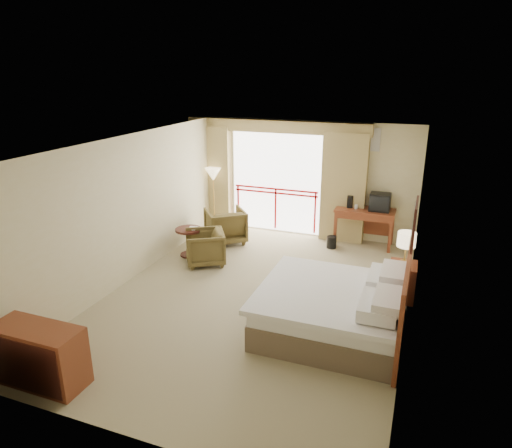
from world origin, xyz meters
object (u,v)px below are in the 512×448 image
at_px(bed, 335,309).
at_px(table_lamp, 407,240).
at_px(nightstand, 402,281).
at_px(floor_lamp, 213,177).
at_px(desk, 365,217).
at_px(tv, 380,202).
at_px(armchair_near, 206,263).
at_px(wastebasket, 332,242).
at_px(dresser, 39,356).
at_px(armchair_far, 226,242).
at_px(side_table, 189,237).

relative_size(bed, table_lamp, 3.92).
bearing_deg(nightstand, bed, -121.82).
height_order(bed, floor_lamp, floor_lamp).
relative_size(bed, nightstand, 3.31).
xyz_separation_m(desk, tv, (0.30, -0.06, 0.38)).
bearing_deg(armchair_near, desk, 96.64).
xyz_separation_m(nightstand, floor_lamp, (-4.66, 2.23, 0.99)).
relative_size(nightstand, tv, 1.47).
xyz_separation_m(wastebasket, armchair_near, (-2.25, -1.76, -0.13)).
bearing_deg(dresser, wastebasket, 66.31).
bearing_deg(armchair_far, tv, 156.58).
height_order(nightstand, wastebasket, nightstand).
bearing_deg(armchair_far, dresser, 49.81).
relative_size(table_lamp, dresser, 0.46).
height_order(desk, armchair_far, desk).
xyz_separation_m(desk, armchair_near, (-2.89, -2.25, -0.66)).
bearing_deg(armchair_near, dresser, -34.71).
distance_m(tv, armchair_near, 4.00).
xyz_separation_m(wastebasket, floor_lamp, (-3.04, 0.33, 1.18)).
bearing_deg(bed, tv, 87.15).
distance_m(desk, dresser, 7.10).
relative_size(nightstand, desk, 0.49).
bearing_deg(tv, dresser, -98.92).
bearing_deg(tv, table_lamp, -53.67).
distance_m(side_table, floor_lamp, 2.06).
xyz_separation_m(nightstand, desk, (-0.98, 2.40, 0.34)).
relative_size(armchair_far, armchair_near, 1.12).
distance_m(bed, side_table, 3.97).
relative_size(desk, tv, 2.96).
distance_m(wastebasket, side_table, 3.16).
xyz_separation_m(bed, armchair_far, (-3.11, 2.88, -0.38)).
bearing_deg(table_lamp, side_table, 175.43).
distance_m(table_lamp, side_table, 4.44).
distance_m(bed, floor_lamp, 5.37).
bearing_deg(side_table, desk, 30.46).
bearing_deg(floor_lamp, wastebasket, -6.10).
bearing_deg(dresser, side_table, 92.75).
relative_size(table_lamp, wastebasket, 2.02).
bearing_deg(wastebasket, nightstand, -49.79).
bearing_deg(armchair_far, floor_lamp, -89.10).
relative_size(table_lamp, side_table, 0.90).
height_order(desk, tv, tv).
xyz_separation_m(desk, side_table, (-3.39, -2.00, -0.25)).
bearing_deg(dresser, table_lamp, 43.68).
height_order(table_lamp, floor_lamp, floor_lamp).
xyz_separation_m(table_lamp, tv, (-0.68, 2.28, -0.02)).
xyz_separation_m(bed, tv, (0.19, 3.79, 0.67)).
distance_m(side_table, dresser, 4.38).
height_order(table_lamp, tv, tv).
height_order(armchair_far, side_table, side_table).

